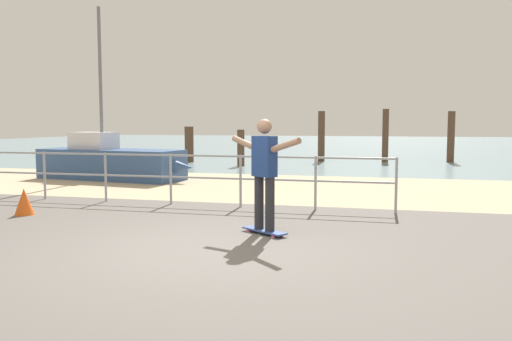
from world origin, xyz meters
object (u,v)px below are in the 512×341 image
object	(u,v)px
sailboat	(115,162)
skateboard	(264,231)
skateboarder	(264,168)
traffic_cone	(24,202)

from	to	relation	value
sailboat	skateboard	distance (m)	8.75
sailboat	skateboarder	bearing A→B (deg)	-46.45
skateboard	skateboarder	size ratio (longest dim) A/B	0.47
sailboat	traffic_cone	world-z (taller)	sailboat
traffic_cone	skateboarder	bearing A→B (deg)	-6.57
sailboat	skateboard	size ratio (longest dim) A/B	6.54
skateboard	skateboarder	bearing A→B (deg)	-116.57
sailboat	skateboarder	xyz separation A→B (m)	(6.02, -6.33, 0.50)
sailboat	skateboard	bearing A→B (deg)	-46.45
sailboat	skateboarder	world-z (taller)	sailboat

